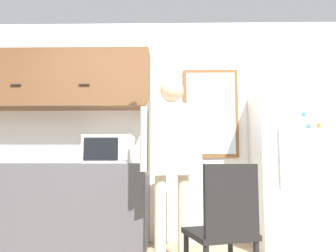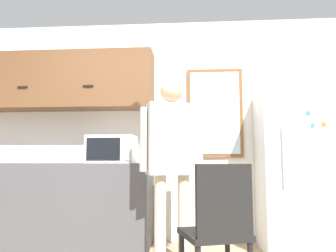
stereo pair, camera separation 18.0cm
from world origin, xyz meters
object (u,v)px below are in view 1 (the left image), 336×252
Objects in this scene: microwave at (109,149)px; chair at (224,225)px; person at (172,148)px; refrigerator at (290,170)px.

chair is (1.07, -1.24, -0.57)m from microwave.
chair is at bearing -83.22° from person.
person is 1.05m from chair.
person is 1.43m from refrigerator.
refrigerator is 1.65m from chair.
microwave reaches higher than chair.
microwave is at bearing -67.37° from chair.
microwave is 0.30× the size of refrigerator.
microwave is 0.29× the size of person.
person is at bearing -83.11° from chair.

